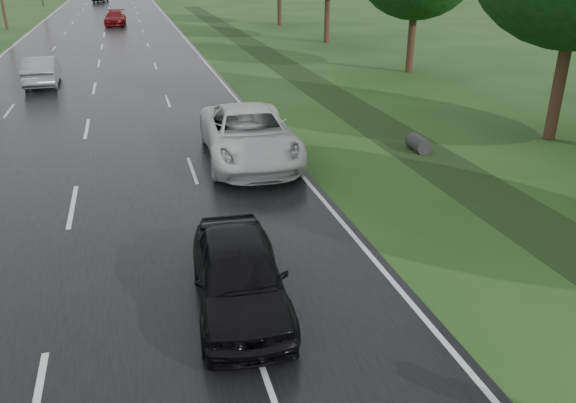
# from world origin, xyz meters

# --- Properties ---
(road) EXTENTS (14.00, 180.00, 0.04)m
(road) POSITION_xyz_m (0.00, 45.00, 0.02)
(road) COLOR black
(road) RESTS_ON ground
(edge_stripe_east) EXTENTS (0.12, 180.00, 0.01)m
(edge_stripe_east) POSITION_xyz_m (6.75, 45.00, 0.04)
(edge_stripe_east) COLOR silver
(edge_stripe_east) RESTS_ON road
(edge_stripe_west) EXTENTS (0.12, 180.00, 0.01)m
(edge_stripe_west) POSITION_xyz_m (-6.75, 45.00, 0.04)
(edge_stripe_west) COLOR silver
(edge_stripe_west) RESTS_ON road
(center_line) EXTENTS (0.12, 180.00, 0.01)m
(center_line) POSITION_xyz_m (0.00, 45.00, 0.04)
(center_line) COLOR silver
(center_line) RESTS_ON road
(drainage_ditch) EXTENTS (2.20, 120.00, 0.56)m
(drainage_ditch) POSITION_xyz_m (11.50, 18.71, 0.04)
(drainage_ditch) COLOR #1F3012
(drainage_ditch) RESTS_ON ground
(white_pickup) EXTENTS (3.18, 6.35, 1.73)m
(white_pickup) POSITION_xyz_m (5.50, 10.56, 0.90)
(white_pickup) COLOR silver
(white_pickup) RESTS_ON road
(dark_sedan) EXTENTS (2.01, 4.34, 1.44)m
(dark_sedan) POSITION_xyz_m (3.50, 2.00, 0.76)
(dark_sedan) COLOR black
(dark_sedan) RESTS_ON road
(silver_sedan) EXTENTS (1.74, 4.64, 1.51)m
(silver_sedan) POSITION_xyz_m (-2.66, 25.68, 0.80)
(silver_sedan) COLOR gray
(silver_sedan) RESTS_ON road
(far_car_red) EXTENTS (2.33, 5.00, 1.41)m
(far_car_red) POSITION_xyz_m (1.00, 56.23, 0.75)
(far_car_red) COLOR maroon
(far_car_red) RESTS_ON road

